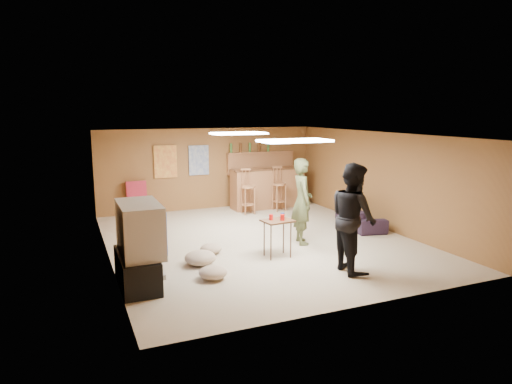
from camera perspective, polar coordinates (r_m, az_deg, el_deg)
name	(u,v)px	position (r m, az deg, el deg)	size (l,w,h in m)	color
ground	(260,241)	(9.56, 0.47, -6.11)	(7.00, 7.00, 0.00)	tan
ceiling	(260,135)	(9.18, 0.49, 7.18)	(6.00, 7.00, 0.02)	silver
wall_back	(209,169)	(12.56, -5.87, 2.91)	(6.00, 0.02, 2.20)	brown
wall_front	(363,230)	(6.32, 13.21, -4.60)	(6.00, 0.02, 2.20)	brown
wall_left	(106,200)	(8.59, -18.22, -0.95)	(0.02, 7.00, 2.20)	brown
wall_right	(380,180)	(10.84, 15.20, 1.44)	(0.02, 7.00, 2.20)	brown
tv_stand	(137,270)	(7.39, -14.64, -9.38)	(0.55, 1.30, 0.50)	black
dvd_box	(152,274)	(7.46, -12.91, -9.94)	(0.35, 0.50, 0.08)	#B2B2B7
tv_body	(140,229)	(7.21, -14.32, -4.45)	(0.60, 1.10, 0.80)	#B2B2B7
tv_screen	(160,227)	(7.26, -11.90, -4.25)	(0.02, 0.95, 0.65)	navy
bar_counter	(267,188)	(12.66, 1.41, 0.50)	(2.00, 0.60, 1.10)	brown
bar_lip	(271,169)	(12.35, 1.90, 2.84)	(2.10, 0.12, 0.05)	#412615
bar_shelf	(261,152)	(12.94, 0.61, 4.96)	(2.00, 0.18, 0.05)	brown
bar_backing	(261,163)	(12.99, 0.57, 3.65)	(2.00, 0.14, 0.60)	brown
poster_left	(166,162)	(12.20, -11.25, 3.74)	(0.60, 0.03, 0.85)	#BF3F26
poster_right	(199,160)	(12.41, -7.17, 3.96)	(0.55, 0.03, 0.80)	#334C99
folding_chair_stack	(137,199)	(12.04, -14.67, -0.82)	(0.50, 0.14, 0.90)	#AB1F34
ceiling_panel_front	(295,141)	(7.83, 4.87, 6.40)	(1.20, 0.60, 0.04)	white
ceiling_panel_back	(239,133)	(10.30, -2.18, 7.34)	(1.20, 0.60, 0.04)	white
person_olive	(302,201)	(9.24, 5.78, -1.16)	(0.64, 0.42, 1.74)	#4F5632
person_black	(353,217)	(7.79, 12.04, -3.13)	(0.89, 0.70, 1.84)	black
sofa	(360,217)	(10.92, 12.90, -3.01)	(1.63, 0.64, 0.48)	black
tray_table	(277,238)	(8.47, 2.69, -5.82)	(0.54, 0.43, 0.70)	#412615
cup_red_near	(271,217)	(8.37, 1.89, -3.16)	(0.07, 0.07, 0.10)	red
cup_red_far	(282,217)	(8.35, 3.32, -3.18)	(0.08, 0.08, 0.11)	red
cup_blue	(283,216)	(8.50, 3.33, -2.97)	(0.07, 0.07, 0.10)	navy
bar_stool_left	(248,189)	(11.85, -1.00, 0.32)	(0.41, 0.41, 1.30)	brown
bar_stool_right	(279,190)	(12.28, 2.94, 0.29)	(0.36, 0.36, 1.14)	brown
cushion_near_tv	(200,258)	(8.16, -6.99, -8.16)	(0.55, 0.55, 0.25)	tan
cushion_mid	(211,248)	(8.77, -5.65, -7.04)	(0.41, 0.41, 0.18)	tan
cushion_far	(213,273)	(7.50, -5.41, -9.99)	(0.46, 0.46, 0.21)	tan
bottle_row	(250,147)	(12.78, -0.76, 5.59)	(1.20, 0.08, 0.26)	#3F7233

